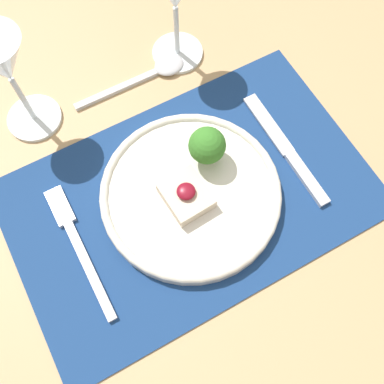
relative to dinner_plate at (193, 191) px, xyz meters
The scene contains 8 objects.
ground_plane 0.75m from the dinner_plate, behind, with size 8.00×8.00×0.00m, color brown.
dining_table 0.10m from the dinner_plate, behind, with size 1.18×1.27×0.73m.
placemat 0.02m from the dinner_plate, behind, with size 0.49×0.31×0.00m, color navy.
dinner_plate is the anchor object (origin of this frame).
fork 0.17m from the dinner_plate, behind, with size 0.02×0.20×0.01m.
knife 0.15m from the dinner_plate, ahead, with size 0.02×0.20×0.01m.
spoon 0.21m from the dinner_plate, 77.25° to the left, with size 0.18×0.04×0.01m.
wine_glass_far 0.28m from the dinner_plate, 123.42° to the left, with size 0.08×0.08×0.17m.
Camera 1 is at (-0.11, -0.20, 1.31)m, focal length 42.00 mm.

